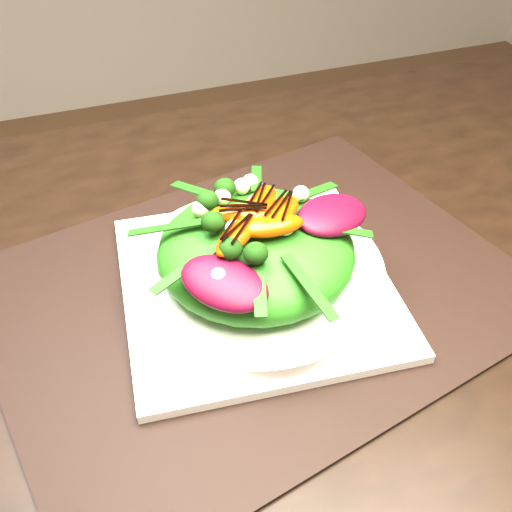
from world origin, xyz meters
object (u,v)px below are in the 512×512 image
object	(u,v)px
salad_bowl	(256,274)
lettuce_mound	(256,251)
dining_table	(313,308)
placemat	(256,289)
orange_segment	(242,216)
plate_base	(256,284)

from	to	relation	value
salad_bowl	lettuce_mound	world-z (taller)	lettuce_mound
dining_table	lettuce_mound	world-z (taller)	dining_table
placemat	orange_segment	bearing A→B (deg)	149.72
dining_table	orange_segment	world-z (taller)	dining_table
plate_base	salad_bowl	xyz separation A→B (m)	(0.00, 0.00, 0.02)
dining_table	placemat	size ratio (longest dim) A/B	2.96
placemat	dining_table	bearing A→B (deg)	-25.84
lettuce_mound	dining_table	bearing A→B (deg)	-25.84
plate_base	placemat	bearing A→B (deg)	165.96
plate_base	lettuce_mound	distance (m)	0.05
salad_bowl	lettuce_mound	size ratio (longest dim) A/B	1.33
plate_base	dining_table	bearing A→B (deg)	-25.84
salad_bowl	lettuce_mound	bearing A→B (deg)	0.00
dining_table	lettuce_mound	size ratio (longest dim) A/B	7.96
dining_table	salad_bowl	bearing A→B (deg)	154.16
orange_segment	salad_bowl	bearing A→B (deg)	-30.28
dining_table	placemat	bearing A→B (deg)	154.16
lettuce_mound	plate_base	bearing A→B (deg)	0.00
dining_table	plate_base	world-z (taller)	dining_table
dining_table	placemat	distance (m)	0.07
plate_base	orange_segment	xyz separation A→B (m)	(-0.01, 0.01, 0.09)
lettuce_mound	salad_bowl	bearing A→B (deg)	0.00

